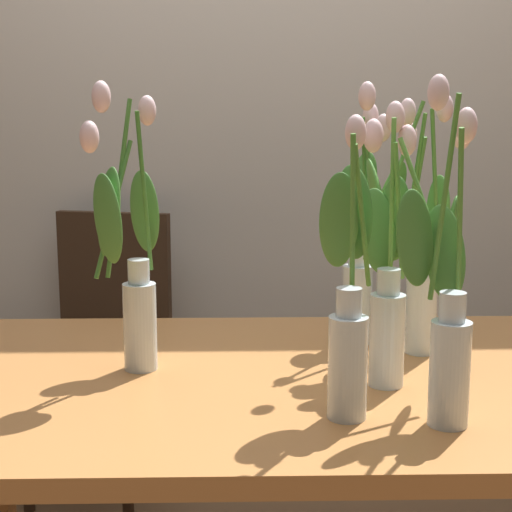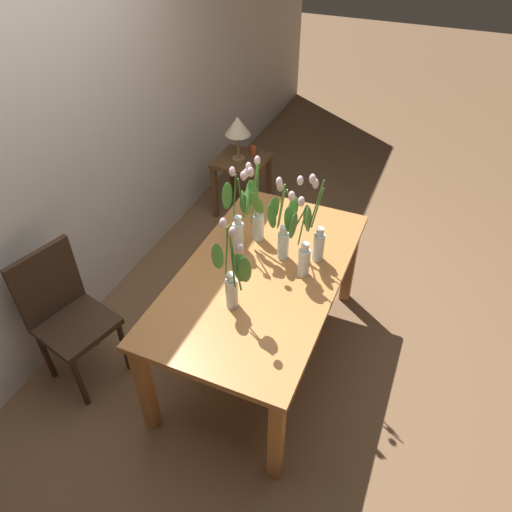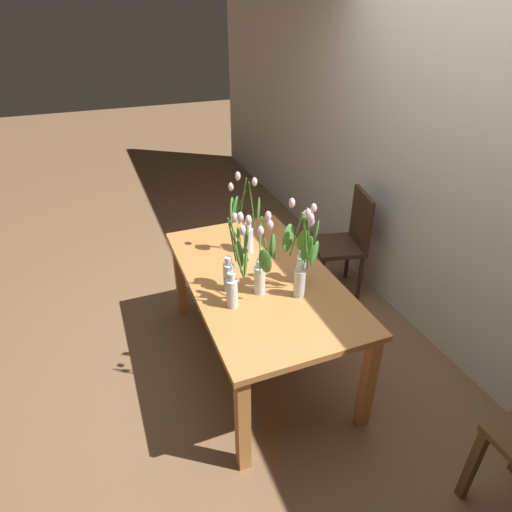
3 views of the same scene
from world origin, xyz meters
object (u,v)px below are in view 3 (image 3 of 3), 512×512
tulip_vase_2 (263,266)px  tulip_vase_4 (305,258)px  dining_table (259,287)px  dining_chair (347,238)px  tulip_vase_3 (301,261)px  tulip_vase_0 (246,224)px  tulip_vase_5 (233,263)px  tulip_vase_1 (235,279)px

tulip_vase_2 → tulip_vase_4: size_ratio=1.00×
dining_table → tulip_vase_2: 0.35m
dining_table → dining_chair: 1.19m
tulip_vase_3 → tulip_vase_0: bearing=-167.6°
tulip_vase_3 → dining_chair: bearing=133.3°
tulip_vase_0 → tulip_vase_3: bearing=12.4°
tulip_vase_4 → tulip_vase_5: (-0.09, -0.43, 0.00)m
tulip_vase_1 → tulip_vase_5: bearing=165.4°
dining_chair → tulip_vase_2: bearing=-55.3°
dining_table → tulip_vase_5: (0.08, -0.20, 0.28)m
tulip_vase_4 → tulip_vase_3: bearing=-37.7°
tulip_vase_4 → tulip_vase_5: bearing=-102.4°
tulip_vase_1 → dining_chair: 1.56m
tulip_vase_2 → tulip_vase_3: size_ratio=0.93×
dining_table → tulip_vase_2: bearing=-15.1°
tulip_vase_1 → tulip_vase_3: 0.40m
dining_table → tulip_vase_1: (0.23, -0.24, 0.27)m
tulip_vase_1 → tulip_vase_5: (-0.16, 0.04, 0.01)m
tulip_vase_0 → tulip_vase_1: 0.62m
tulip_vase_5 → dining_table: bearing=110.9°
tulip_vase_5 → dining_chair: tulip_vase_5 is taller
tulip_vase_0 → tulip_vase_1: size_ratio=0.99×
tulip_vase_0 → dining_chair: size_ratio=0.62×
tulip_vase_1 → tulip_vase_3: size_ratio=1.00×
tulip_vase_5 → tulip_vase_4: bearing=77.6°
tulip_vase_1 → tulip_vase_4: size_ratio=1.07×
dining_table → tulip_vase_3: bearing=30.9°
dining_chair → tulip_vase_0: bearing=-76.8°
tulip_vase_1 → tulip_vase_2: bearing=102.9°
tulip_vase_1 → dining_chair: size_ratio=0.63×
tulip_vase_4 → tulip_vase_5: size_ratio=1.05×
tulip_vase_4 → dining_chair: 1.16m
tulip_vase_3 → dining_chair: 1.29m
dining_chair → tulip_vase_3: bearing=-46.7°
dining_table → tulip_vase_0: bearing=175.1°
tulip_vase_3 → tulip_vase_2: bearing=-109.5°
tulip_vase_0 → dining_chair: tulip_vase_0 is taller
tulip_vase_3 → dining_chair: (-0.83, 0.88, -0.45)m
tulip_vase_5 → tulip_vase_2: bearing=52.9°
tulip_vase_0 → tulip_vase_2: bearing=-8.7°
dining_table → tulip_vase_0: (-0.33, 0.03, 0.30)m
tulip_vase_0 → tulip_vase_4: 0.54m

